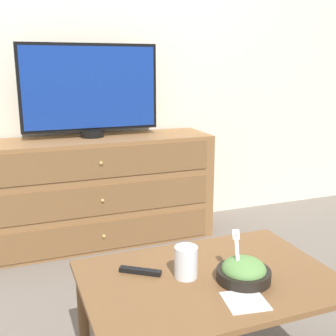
% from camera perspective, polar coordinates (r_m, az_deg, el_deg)
% --- Properties ---
extents(ground_plane, '(12.00, 12.00, 0.00)m').
position_cam_1_polar(ground_plane, '(3.27, -9.96, -8.02)').
color(ground_plane, '#70665B').
extents(wall_back, '(12.00, 0.05, 2.60)m').
position_cam_1_polar(wall_back, '(3.07, -11.09, 15.34)').
color(wall_back, silver).
rests_on(wall_back, ground_plane).
extents(dresser, '(1.59, 0.45, 0.73)m').
position_cam_1_polar(dresser, '(2.92, -9.78, -3.10)').
color(dresser, olive).
rests_on(dresser, ground_plane).
extents(tv, '(0.91, 0.16, 0.61)m').
position_cam_1_polar(tv, '(2.85, -10.49, 10.40)').
color(tv, black).
rests_on(tv, dresser).
extents(coffee_table, '(0.92, 0.63, 0.45)m').
position_cam_1_polar(coffee_table, '(1.62, 5.56, -16.33)').
color(coffee_table, brown).
rests_on(coffee_table, ground_plane).
extents(takeout_bowl, '(0.19, 0.19, 0.17)m').
position_cam_1_polar(takeout_bowl, '(1.57, 10.21, -13.66)').
color(takeout_bowl, black).
rests_on(takeout_bowl, coffee_table).
extents(drink_cup, '(0.08, 0.08, 0.12)m').
position_cam_1_polar(drink_cup, '(1.57, 2.45, -12.85)').
color(drink_cup, beige).
rests_on(drink_cup, coffee_table).
extents(napkin, '(0.15, 0.15, 0.00)m').
position_cam_1_polar(napkin, '(1.46, 10.40, -17.30)').
color(napkin, white).
rests_on(napkin, coffee_table).
extents(remote_control, '(0.14, 0.11, 0.02)m').
position_cam_1_polar(remote_control, '(1.61, -3.78, -13.77)').
color(remote_control, black).
rests_on(remote_control, coffee_table).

